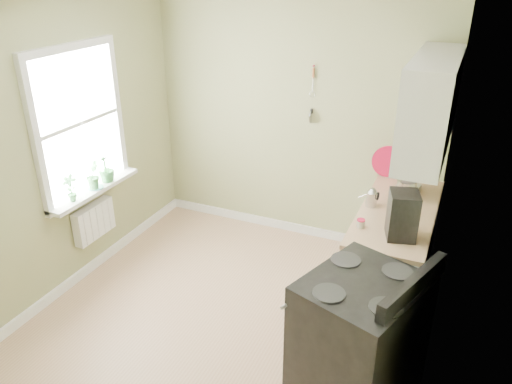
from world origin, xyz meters
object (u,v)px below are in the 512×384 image
at_px(stand_mixer, 408,177).
at_px(coffee_maker, 402,216).
at_px(stove, 358,340).
at_px(kettle, 372,197).

height_order(stand_mixer, coffee_maker, stand_mixer).
distance_m(stove, kettle, 1.41).
bearing_deg(kettle, stand_mixer, 56.06).
xyz_separation_m(kettle, coffee_maker, (0.32, -0.45, 0.10)).
relative_size(stove, coffee_maker, 2.89).
bearing_deg(kettle, stove, -80.02).
relative_size(kettle, coffee_maker, 0.45).
relative_size(stand_mixer, coffee_maker, 1.07).
distance_m(kettle, coffee_maker, 0.56).
bearing_deg(stove, kettle, 99.98).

